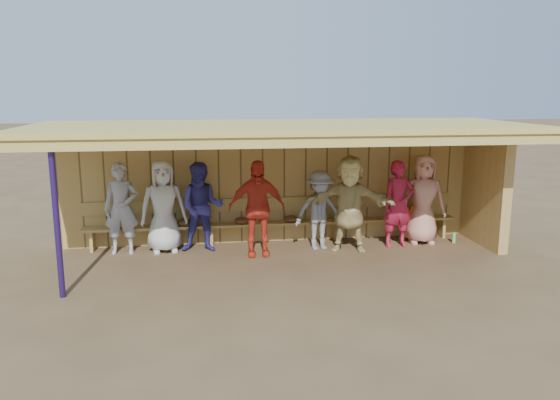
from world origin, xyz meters
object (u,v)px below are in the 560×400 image
object	(u,v)px
player_e	(320,210)
player_h	(423,199)
player_d	(257,208)
player_f	(350,204)
player_c	(202,207)
player_a	(121,209)
player_g	(398,204)
player_b	(163,206)
bench	(275,218)

from	to	relation	value
player_e	player_h	size ratio (longest dim) A/B	0.85
player_d	player_f	bearing A→B (deg)	1.96
player_c	player_h	bearing A→B (deg)	4.56
player_a	player_g	xyz separation A→B (m)	(5.37, -0.32, -0.01)
player_a	player_e	distance (m)	3.81
player_e	player_g	size ratio (longest dim) A/B	0.90
player_d	player_e	world-z (taller)	player_d
player_b	player_g	xyz separation A→B (m)	(4.59, -0.32, -0.03)
player_e	bench	bearing A→B (deg)	138.69
player_a	bench	bearing A→B (deg)	7.98
player_e	bench	xyz separation A→B (m)	(-0.81, 0.55, -0.25)
player_b	player_h	world-z (taller)	player_h
player_f	player_e	bearing A→B (deg)	179.05
bench	player_f	bearing A→B (deg)	-28.53
player_a	player_b	bearing A→B (deg)	2.13
player_a	player_c	xyz separation A→B (m)	(1.52, -0.07, -0.01)
player_b	player_g	size ratio (longest dim) A/B	1.03
player_c	player_g	distance (m)	3.87
player_a	player_g	world-z (taller)	player_a
player_g	player_a	bearing A→B (deg)	172.56
player_d	player_b	bearing A→B (deg)	164.61
player_a	bench	distance (m)	3.02
player_a	player_b	size ratio (longest dim) A/B	0.98
player_d	player_h	xyz separation A→B (m)	(3.42, 0.34, 0.00)
player_a	player_d	bearing A→B (deg)	-8.82
player_b	player_c	bearing A→B (deg)	-13.88
player_c	player_h	size ratio (longest dim) A/B	0.95
player_a	player_e	xyz separation A→B (m)	(3.80, -0.25, -0.10)
player_e	player_f	xyz separation A→B (m)	(0.55, -0.19, 0.16)
player_d	bench	world-z (taller)	player_d
player_b	player_e	distance (m)	3.02
player_d	player_h	size ratio (longest dim) A/B	1.00
player_g	player_h	size ratio (longest dim) A/B	0.95
player_e	player_g	bearing A→B (deg)	-9.59
player_d	player_e	size ratio (longest dim) A/B	1.17
player_e	player_h	world-z (taller)	player_h
player_h	bench	size ratio (longest dim) A/B	0.24
player_b	player_h	size ratio (longest dim) A/B	0.98
player_e	player_f	size ratio (longest dim) A/B	0.83
player_d	bench	xyz separation A→B (m)	(0.44, 0.80, -0.38)
player_b	player_g	world-z (taller)	player_b
player_h	bench	bearing A→B (deg)	179.87
player_h	bench	world-z (taller)	player_h
player_b	player_e	size ratio (longest dim) A/B	1.15
player_a	player_h	bearing A→B (deg)	0.66
player_b	player_h	xyz separation A→B (m)	(5.18, -0.15, 0.02)
player_a	player_f	distance (m)	4.37
player_a	player_e	world-z (taller)	player_a
player_f	player_g	size ratio (longest dim) A/B	1.08
bench	player_c	bearing A→B (deg)	-165.74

